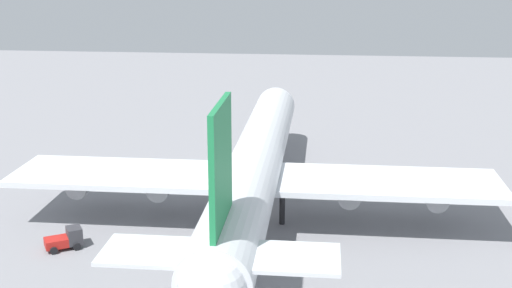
{
  "coord_description": "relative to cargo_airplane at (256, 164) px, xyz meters",
  "views": [
    {
      "loc": [
        -80.87,
        -8.42,
        32.1
      ],
      "look_at": [
        0.0,
        0.0,
        9.3
      ],
      "focal_mm": 46.91,
      "sensor_mm": 36.0,
      "label": 1
    }
  ],
  "objects": [
    {
      "name": "safety_cone_nose",
      "position": [
        33.37,
        2.01,
        -6.38
      ],
      "size": [
        0.53,
        0.53,
        0.76
      ],
      "primitive_type": "cone",
      "color": "orange",
      "rests_on": "ground_plane"
    },
    {
      "name": "cargo_airplane",
      "position": [
        0.0,
        0.0,
        0.0
      ],
      "size": [
        73.38,
        60.0,
        20.66
      ],
      "color": "silver",
      "rests_on": "ground_plane"
    },
    {
      "name": "baggage_tug",
      "position": [
        -12.8,
        20.4,
        -5.62
      ],
      "size": [
        3.9,
        4.58,
        2.36
      ],
      "color": "#333338",
      "rests_on": "ground_plane"
    },
    {
      "name": "ground_plane",
      "position": [
        0.35,
        0.0,
        -6.75
      ],
      "size": [
        293.51,
        293.51,
        0.0
      ],
      "primitive_type": "plane",
      "color": "gray"
    }
  ]
}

